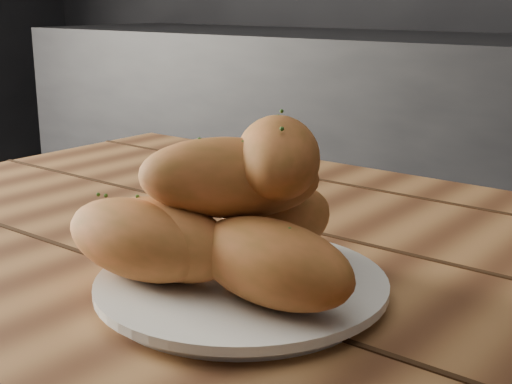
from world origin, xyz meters
name	(u,v)px	position (x,y,z in m)	size (l,w,h in m)	color
counter	(428,198)	(0.00, 1.70, 0.45)	(2.80, 0.60, 0.90)	black
plate	(242,287)	(0.46, 0.31, 0.76)	(0.25, 0.25, 0.02)	white
bread_rolls	(224,217)	(0.45, 0.30, 0.82)	(0.28, 0.22, 0.14)	#BC6134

